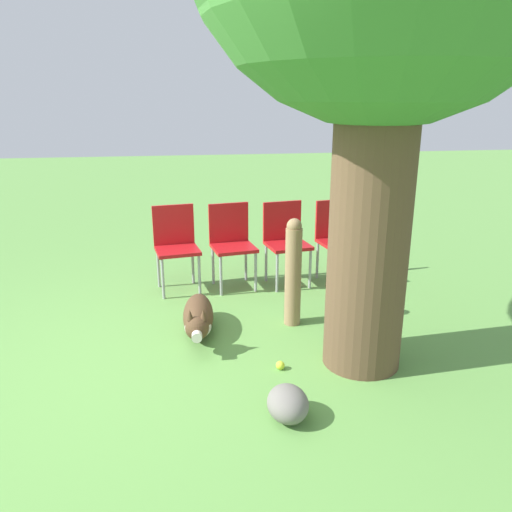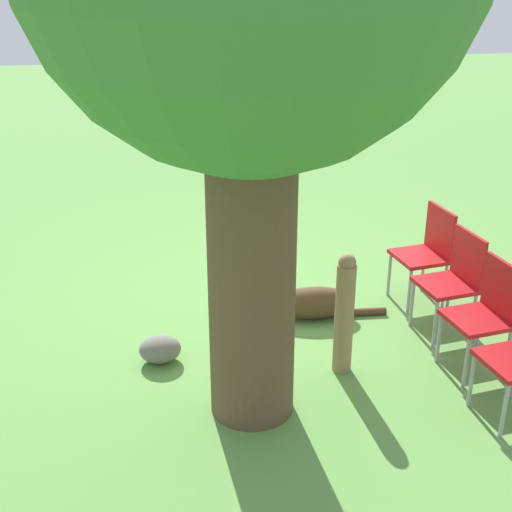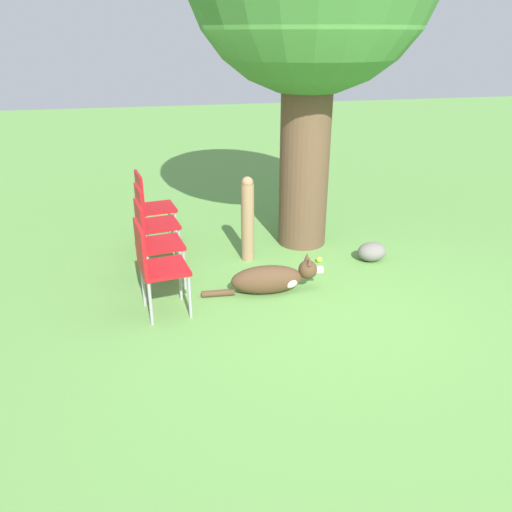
% 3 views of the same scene
% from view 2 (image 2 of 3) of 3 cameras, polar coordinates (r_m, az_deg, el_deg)
% --- Properties ---
extents(ground_plane, '(30.00, 30.00, 0.00)m').
position_cam_2_polar(ground_plane, '(6.46, -0.97, -4.67)').
color(ground_plane, '#609947').
extents(dog, '(1.24, 0.31, 0.39)m').
position_cam_2_polar(dog, '(6.34, 4.05, -3.74)').
color(dog, '#513823').
rests_on(dog, ground_plane).
extents(fence_post, '(0.15, 0.15, 0.99)m').
position_cam_2_polar(fence_post, '(5.46, 7.08, -4.55)').
color(fence_post, '#937551').
rests_on(fence_post, ground_plane).
extents(red_chair_0, '(0.48, 0.50, 0.90)m').
position_cam_2_polar(red_chair_0, '(6.67, 13.57, 0.60)').
color(red_chair_0, '#B21419').
rests_on(red_chair_0, ground_plane).
extents(red_chair_1, '(0.48, 0.50, 0.90)m').
position_cam_2_polar(red_chair_1, '(6.18, 15.59, -1.56)').
color(red_chair_1, '#B21419').
rests_on(red_chair_1, ground_plane).
extents(red_chair_2, '(0.48, 0.50, 0.90)m').
position_cam_2_polar(red_chair_2, '(5.70, 17.98, -4.09)').
color(red_chair_2, '#B21419').
rests_on(red_chair_2, ground_plane).
extents(tennis_ball, '(0.07, 0.07, 0.07)m').
position_cam_2_polar(tennis_ball, '(5.78, -1.51, -7.99)').
color(tennis_ball, '#CCE033').
rests_on(tennis_ball, ground_plane).
extents(garden_rock, '(0.33, 0.27, 0.22)m').
position_cam_2_polar(garden_rock, '(5.77, -7.68, -7.39)').
color(garden_rock, slate).
rests_on(garden_rock, ground_plane).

